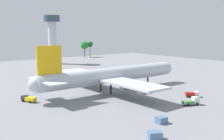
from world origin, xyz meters
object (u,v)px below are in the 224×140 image
at_px(cargo_loader, 192,94).
at_px(pushback_tractor, 192,101).
at_px(control_tower, 52,34).
at_px(baggage_tug, 28,99).
at_px(cargo_airplane, 111,75).
at_px(cargo_container_fore, 161,120).
at_px(safety_cone_nose, 162,81).
at_px(cargo_container_aft, 155,136).

bearing_deg(cargo_loader, pushback_tractor, -145.20).
bearing_deg(control_tower, baggage_tug, -120.88).
relative_size(cargo_airplane, baggage_tug, 11.68).
xyz_separation_m(pushback_tractor, cargo_container_fore, (-20.17, -5.47, -0.35)).
height_order(cargo_airplane, baggage_tug, cargo_airplane).
height_order(baggage_tug, cargo_container_fore, baggage_tug).
bearing_deg(cargo_container_fore, cargo_loader, 21.84).
bearing_deg(safety_cone_nose, cargo_container_fore, -138.67).
height_order(baggage_tug, safety_cone_nose, baggage_tug).
relative_size(cargo_loader, safety_cone_nose, 5.81).
xyz_separation_m(cargo_airplane, cargo_loader, (16.52, -24.26, -5.13)).
bearing_deg(safety_cone_nose, cargo_loader, -117.37).
xyz_separation_m(pushback_tractor, cargo_container_aft, (-29.07, -11.58, -0.31)).
relative_size(baggage_tug, cargo_loader, 1.18).
distance_m(cargo_airplane, cargo_container_aft, 47.48).
bearing_deg(baggage_tug, cargo_container_fore, -66.54).
xyz_separation_m(baggage_tug, cargo_container_fore, (17.60, -40.54, -0.22)).
bearing_deg(safety_cone_nose, cargo_airplane, -177.53).
xyz_separation_m(safety_cone_nose, control_tower, (-6.37, 92.84, 19.71)).
height_order(cargo_airplane, cargo_loader, cargo_airplane).
height_order(cargo_airplane, safety_cone_nose, cargo_airplane).
bearing_deg(control_tower, cargo_container_fore, -105.45).
bearing_deg(cargo_container_aft, cargo_loader, 25.08).
relative_size(baggage_tug, cargo_container_fore, 2.06).
height_order(pushback_tractor, cargo_loader, pushback_tractor).
xyz_separation_m(cargo_container_fore, safety_cone_nose, (42.30, 37.19, -0.41)).
bearing_deg(baggage_tug, control_tower, 59.12).
height_order(baggage_tug, cargo_container_aft, baggage_tug).
bearing_deg(cargo_container_fore, cargo_airplane, 70.73).
height_order(pushback_tractor, baggage_tug, pushback_tractor).
bearing_deg(pushback_tractor, cargo_airplane, 104.06).
distance_m(cargo_container_fore, control_tower, 136.28).
distance_m(baggage_tug, cargo_loader, 54.89).
bearing_deg(pushback_tractor, safety_cone_nose, 55.11).
xyz_separation_m(cargo_airplane, control_tower, (23.38, 94.12, 13.97)).
xyz_separation_m(pushback_tractor, control_tower, (15.75, 124.57, 18.95)).
height_order(pushback_tractor, safety_cone_nose, pushback_tractor).
height_order(cargo_container_fore, safety_cone_nose, cargo_container_fore).
bearing_deg(pushback_tractor, baggage_tug, 137.12).
height_order(cargo_container_fore, cargo_container_aft, cargo_container_aft).
xyz_separation_m(pushback_tractor, cargo_loader, (8.90, 6.19, -0.14)).
distance_m(baggage_tug, safety_cone_nose, 59.99).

